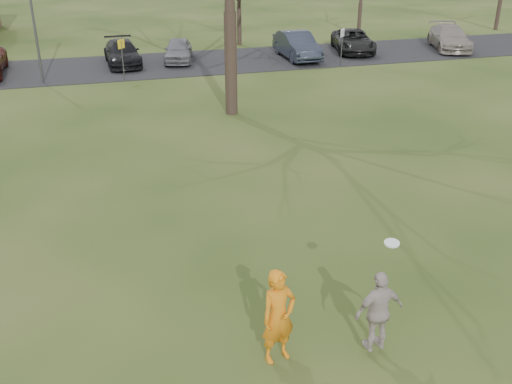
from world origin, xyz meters
TOP-DOWN VIEW (x-y plane):
  - ground at (0.00, 0.00)m, footprint 120.00×120.00m
  - parking_strip at (0.00, 25.00)m, footprint 62.00×6.50m
  - player_defender at (-0.73, -0.13)m, footprint 0.78×0.61m
  - car_3 at (-1.82, 25.54)m, footprint 1.99×4.56m
  - car_4 at (1.36, 25.50)m, footprint 2.23×4.00m
  - car_5 at (8.23, 24.42)m, footprint 1.66×4.66m
  - car_6 at (12.22, 25.30)m, footprint 3.28×5.16m
  - car_7 at (18.43, 24.43)m, footprint 3.47×5.30m
  - catching_play at (1.08, -0.52)m, footprint 1.00×0.48m
  - lamp_post at (-6.00, 22.50)m, footprint 0.34×0.34m
  - sign_yellow at (-2.00, 22.00)m, footprint 0.35×0.35m
  - sign_white at (10.00, 22.00)m, footprint 0.35×0.35m

SIDE VIEW (x-z plane):
  - ground at x=0.00m, z-range 0.00..0.00m
  - parking_strip at x=0.00m, z-range 0.00..0.04m
  - car_4 at x=1.36m, z-range 0.04..1.33m
  - car_3 at x=-1.82m, z-range 0.04..1.35m
  - car_6 at x=12.22m, z-range 0.04..1.36m
  - car_7 at x=18.43m, z-range 0.04..1.47m
  - car_5 at x=8.23m, z-range 0.04..1.57m
  - player_defender at x=-0.73m, z-range 0.00..1.90m
  - catching_play at x=1.08m, z-range -0.16..2.14m
  - sign_yellow at x=-2.00m, z-range 0.41..2.49m
  - sign_white at x=10.00m, z-range 0.41..2.49m
  - lamp_post at x=-6.00m, z-range 0.83..7.10m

